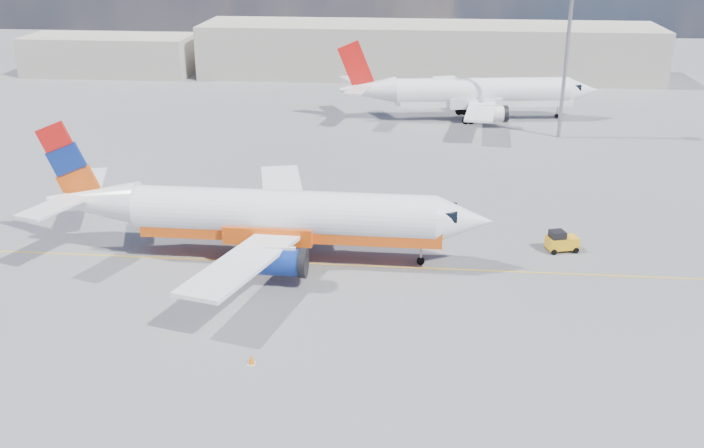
# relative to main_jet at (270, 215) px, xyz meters

# --- Properties ---
(ground) EXTENTS (240.00, 240.00, 0.00)m
(ground) POSITION_rel_main_jet_xyz_m (5.98, -3.79, -3.37)
(ground) COLOR #5B5B60
(ground) RESTS_ON ground
(taxi_line) EXTENTS (70.00, 0.15, 0.01)m
(taxi_line) POSITION_rel_main_jet_xyz_m (5.98, -0.79, -3.36)
(taxi_line) COLOR gold
(taxi_line) RESTS_ON ground
(terminal_main) EXTENTS (70.00, 14.00, 8.00)m
(terminal_main) POSITION_rel_main_jet_xyz_m (10.98, 71.21, 0.63)
(terminal_main) COLOR beige
(terminal_main) RESTS_ON ground
(terminal_annex) EXTENTS (26.00, 10.00, 6.00)m
(terminal_annex) POSITION_rel_main_jet_xyz_m (-39.02, 68.21, -0.37)
(terminal_annex) COLOR beige
(terminal_annex) RESTS_ON ground
(main_jet) EXTENTS (33.31, 26.37, 10.10)m
(main_jet) POSITION_rel_main_jet_xyz_m (0.00, 0.00, 0.00)
(main_jet) COLOR white
(main_jet) RESTS_ON ground
(second_jet) EXTENTS (32.40, 25.31, 9.80)m
(second_jet) POSITION_rel_main_jet_xyz_m (16.80, 43.96, -0.10)
(second_jet) COLOR white
(second_jet) RESTS_ON ground
(gse_tug) EXTENTS (2.57, 1.98, 1.64)m
(gse_tug) POSITION_rel_main_jet_xyz_m (21.57, 3.33, -2.59)
(gse_tug) COLOR black
(gse_tug) RESTS_ON ground
(traffic_cone) EXTENTS (0.44, 0.44, 0.61)m
(traffic_cone) POSITION_rel_main_jet_xyz_m (1.64, -14.71, -3.07)
(traffic_cone) COLOR white
(traffic_cone) RESTS_ON ground
(floodlight_mast) EXTENTS (1.46, 1.46, 20.01)m
(floodlight_mast) POSITION_rel_main_jet_xyz_m (26.26, 36.41, 8.63)
(floodlight_mast) COLOR gray
(floodlight_mast) RESTS_ON ground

